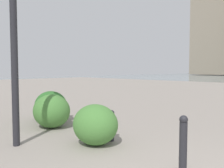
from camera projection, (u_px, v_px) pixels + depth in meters
building_annex at (221, 7)px, 68.02m from camera, size 12.04×12.18×39.61m
lamppost at (13, 20)px, 4.89m from camera, size 0.98×0.28×3.83m
bollard_near at (183, 143)px, 3.72m from camera, size 0.13×0.13×0.88m
bollard_mid at (111, 125)px, 5.36m from camera, size 0.13×0.13×0.68m
shrub_low at (50, 110)px, 7.57m from camera, size 0.76×0.68×0.64m
shrub_round at (52, 111)px, 6.57m from camera, size 1.06×0.95×0.90m
shrub_wide at (95, 125)px, 5.09m from camera, size 1.00×0.90×0.85m
shrub_tall at (51, 106)px, 7.52m from camera, size 1.06×0.95×0.90m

